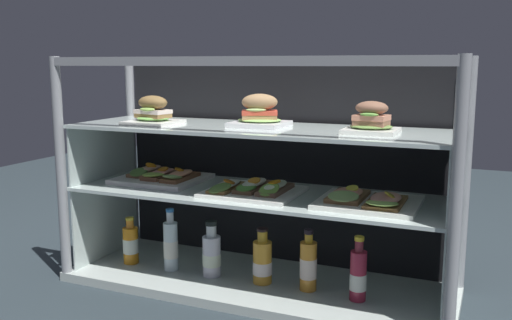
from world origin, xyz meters
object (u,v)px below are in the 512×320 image
at_px(juice_bottle_front_right_end, 358,275).
at_px(open_sandwich_tray_far_right, 253,189).
at_px(open_sandwich_tray_right_of_center, 162,176).
at_px(juice_bottle_front_left_end, 262,262).
at_px(open_sandwich_tray_mid_left, 367,200).
at_px(plated_roll_sandwich_center, 259,114).
at_px(juice_bottle_front_second, 171,245).
at_px(plated_roll_sandwich_near_left_corner, 153,113).
at_px(juice_bottle_near_post, 308,265).
at_px(juice_bottle_back_center, 212,254).
at_px(plated_roll_sandwich_mid_right, 371,121).
at_px(juice_bottle_back_right, 131,244).

bearing_deg(juice_bottle_front_right_end, open_sandwich_tray_far_right, 177.87).
distance_m(open_sandwich_tray_right_of_center, juice_bottle_front_left_end, 0.56).
bearing_deg(open_sandwich_tray_mid_left, plated_roll_sandwich_center, 171.23).
height_order(juice_bottle_front_second, juice_bottle_front_right_end, juice_bottle_front_second).
bearing_deg(juice_bottle_front_left_end, open_sandwich_tray_right_of_center, 172.70).
distance_m(plated_roll_sandwich_near_left_corner, open_sandwich_tray_right_of_center, 0.28).
xyz_separation_m(juice_bottle_front_second, juice_bottle_front_left_end, (0.39, 0.02, -0.02)).
bearing_deg(open_sandwich_tray_far_right, open_sandwich_tray_mid_left, -0.83).
relative_size(juice_bottle_near_post, juice_bottle_front_right_end, 0.99).
bearing_deg(juice_bottle_back_center, plated_roll_sandwich_near_left_corner, -177.08).
bearing_deg(plated_roll_sandwich_center, open_sandwich_tray_right_of_center, -179.88).
distance_m(plated_roll_sandwich_center, open_sandwich_tray_right_of_center, 0.51).
distance_m(plated_roll_sandwich_center, juice_bottle_front_left_end, 0.56).
bearing_deg(plated_roll_sandwich_mid_right, open_sandwich_tray_far_right, -177.42).
bearing_deg(plated_roll_sandwich_near_left_corner, juice_bottle_near_post, 2.43).
height_order(plated_roll_sandwich_near_left_corner, plated_roll_sandwich_mid_right, plated_roll_sandwich_near_left_corner).
distance_m(open_sandwich_tray_right_of_center, open_sandwich_tray_mid_left, 0.87).
relative_size(open_sandwich_tray_right_of_center, juice_bottle_near_post, 1.48).
distance_m(plated_roll_sandwich_near_left_corner, open_sandwich_tray_mid_left, 0.89).
bearing_deg(open_sandwich_tray_right_of_center, juice_bottle_back_right, -144.61).
distance_m(open_sandwich_tray_far_right, juice_bottle_near_post, 0.35).
height_order(open_sandwich_tray_far_right, juice_bottle_front_second, open_sandwich_tray_far_right).
xyz_separation_m(open_sandwich_tray_right_of_center, juice_bottle_back_right, (-0.11, -0.08, -0.28)).
distance_m(juice_bottle_front_second, juice_bottle_near_post, 0.57).
xyz_separation_m(open_sandwich_tray_right_of_center, juice_bottle_back_center, (0.27, -0.07, -0.28)).
relative_size(open_sandwich_tray_mid_left, juice_bottle_near_post, 1.48).
bearing_deg(juice_bottle_near_post, open_sandwich_tray_mid_left, -2.18).
bearing_deg(juice_bottle_front_second, juice_bottle_back_center, 1.98).
height_order(plated_roll_sandwich_center, plated_roll_sandwich_mid_right, plated_roll_sandwich_center).
height_order(plated_roll_sandwich_mid_right, juice_bottle_back_right, plated_roll_sandwich_mid_right).
bearing_deg(open_sandwich_tray_right_of_center, open_sandwich_tray_mid_left, -4.33).
height_order(plated_roll_sandwich_mid_right, open_sandwich_tray_right_of_center, plated_roll_sandwich_mid_right).
xyz_separation_m(plated_roll_sandwich_center, juice_bottle_back_right, (-0.55, -0.08, -0.56)).
height_order(plated_roll_sandwich_center, juice_bottle_back_center, plated_roll_sandwich_center).
height_order(open_sandwich_tray_far_right, open_sandwich_tray_mid_left, open_sandwich_tray_mid_left).
bearing_deg(plated_roll_sandwich_near_left_corner, plated_roll_sandwich_center, 11.70).
bearing_deg(juice_bottle_back_center, juice_bottle_back_right, -179.02).
relative_size(open_sandwich_tray_far_right, juice_bottle_front_left_end, 1.59).
distance_m(open_sandwich_tray_right_of_center, open_sandwich_tray_far_right, 0.44).
bearing_deg(juice_bottle_near_post, open_sandwich_tray_far_right, -179.55).
distance_m(plated_roll_sandwich_center, juice_bottle_back_center, 0.58).
height_order(open_sandwich_tray_right_of_center, juice_bottle_front_right_end, open_sandwich_tray_right_of_center).
bearing_deg(juice_bottle_front_left_end, plated_roll_sandwich_near_left_corner, -177.04).
height_order(plated_roll_sandwich_near_left_corner, juice_bottle_front_second, plated_roll_sandwich_near_left_corner).
bearing_deg(open_sandwich_tray_right_of_center, juice_bottle_front_right_end, -5.04).
distance_m(juice_bottle_back_right, juice_bottle_front_left_end, 0.59).
xyz_separation_m(juice_bottle_back_center, juice_bottle_front_left_end, (0.21, 0.01, -0.00)).
bearing_deg(juice_bottle_near_post, juice_bottle_back_right, -178.44).
bearing_deg(juice_bottle_front_left_end, juice_bottle_front_second, -177.47).
height_order(open_sandwich_tray_mid_left, juice_bottle_near_post, open_sandwich_tray_mid_left).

